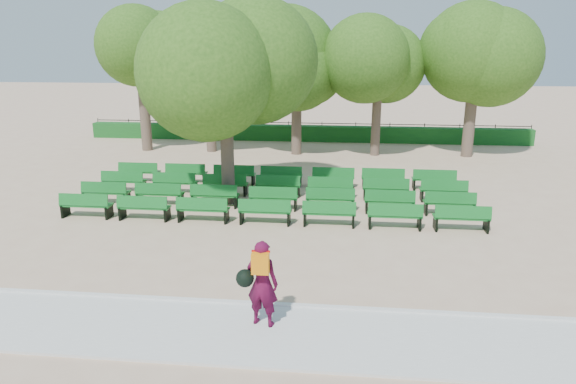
% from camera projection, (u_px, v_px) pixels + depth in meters
% --- Properties ---
extents(ground, '(120.00, 120.00, 0.00)m').
position_uv_depth(ground, '(273.00, 215.00, 17.18)').
color(ground, tan).
extents(paving, '(30.00, 2.20, 0.06)m').
position_uv_depth(paving, '(223.00, 332.00, 10.09)').
color(paving, silver).
rests_on(paving, ground).
extents(curb, '(30.00, 0.12, 0.10)m').
position_uv_depth(curb, '(235.00, 303.00, 11.19)').
color(curb, silver).
rests_on(curb, ground).
extents(hedge, '(26.00, 0.70, 0.90)m').
position_uv_depth(hedge, '(305.00, 133.00, 30.44)').
color(hedge, '#16581E').
rests_on(hedge, ground).
extents(fence, '(26.00, 0.10, 1.02)m').
position_uv_depth(fence, '(305.00, 140.00, 30.94)').
color(fence, black).
rests_on(fence, ground).
extents(tree_line, '(21.80, 6.80, 7.04)m').
position_uv_depth(tree_line, '(299.00, 154.00, 26.74)').
color(tree_line, '#36631A').
rests_on(tree_line, ground).
extents(bench_array, '(1.69, 0.62, 1.05)m').
position_uv_depth(bench_array, '(275.00, 200.00, 18.56)').
color(bench_array, '#126A23').
rests_on(bench_array, ground).
extents(tree_among, '(4.46, 4.46, 6.47)m').
position_uv_depth(tree_among, '(225.00, 77.00, 17.32)').
color(tree_among, brown).
rests_on(tree_among, ground).
extents(person, '(0.88, 0.57, 1.79)m').
position_uv_depth(person, '(261.00, 282.00, 10.08)').
color(person, '#4C0A29').
rests_on(person, ground).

